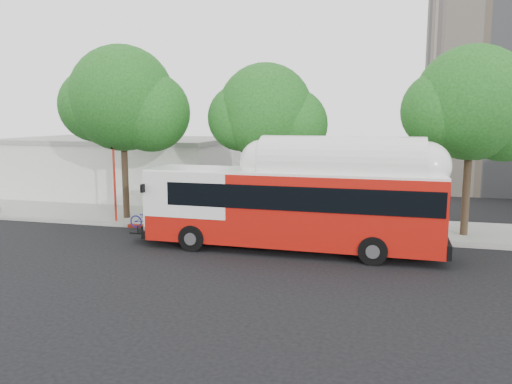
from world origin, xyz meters
TOP-DOWN VIEW (x-y plane):
  - ground at (0.00, 0.00)m, footprint 120.00×120.00m
  - sidewalk at (0.00, 6.50)m, footprint 60.00×5.00m
  - curb_strip at (0.00, 3.90)m, footprint 60.00×0.30m
  - red_curb_segment at (-3.00, 3.90)m, footprint 10.00×0.32m
  - street_tree_left at (-8.53, 5.56)m, footprint 6.67×5.80m
  - street_tree_mid at (-0.59, 6.06)m, footprint 5.75×5.00m
  - street_tree_right at (9.44, 5.86)m, footprint 6.21×5.40m
  - low_commercial_bldg at (-14.00, 14.00)m, footprint 16.20×10.20m
  - transit_bus at (1.32, 1.40)m, footprint 13.75×3.15m
  - signal_pole at (-9.08, 4.47)m, footprint 0.12×0.41m

SIDE VIEW (x-z plane):
  - ground at x=0.00m, z-range 0.00..0.00m
  - sidewalk at x=0.00m, z-range 0.00..0.15m
  - curb_strip at x=0.00m, z-range 0.00..0.15m
  - red_curb_segment at x=-3.00m, z-range 0.00..0.16m
  - transit_bus at x=1.32m, z-range -0.13..3.92m
  - low_commercial_bldg at x=-14.00m, z-range 0.03..4.28m
  - signal_pole at x=-9.08m, z-range 0.06..4.41m
  - street_tree_mid at x=-0.59m, z-range 1.60..10.22m
  - street_tree_right at x=9.44m, z-range 1.67..10.85m
  - street_tree_left at x=-8.53m, z-range 1.73..11.47m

